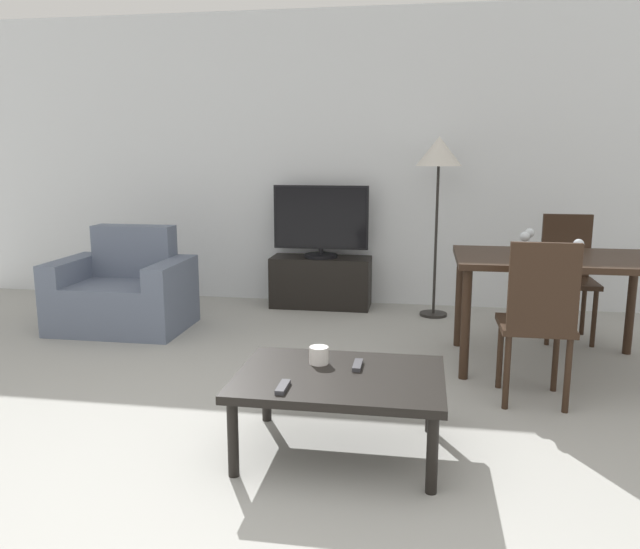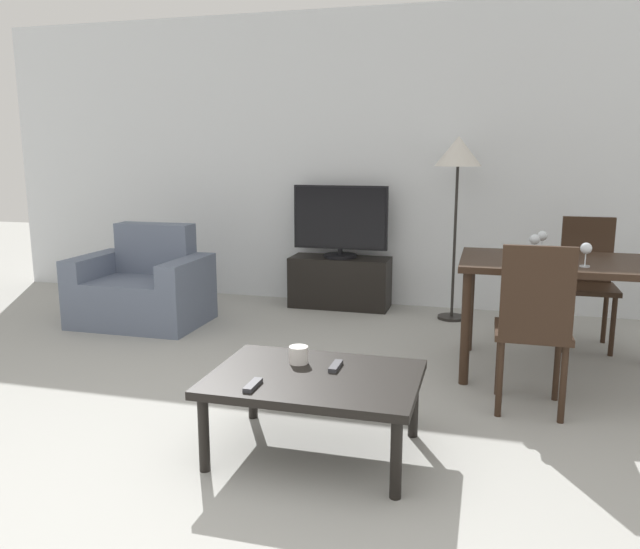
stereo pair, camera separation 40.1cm
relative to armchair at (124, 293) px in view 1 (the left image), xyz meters
The scene contains 15 objects.
wall_back 2.28m from the armchair, 37.18° to the left, with size 7.43×0.06×2.70m.
armchair is the anchor object (origin of this frame).
tv_stand 1.77m from the armchair, 33.20° to the left, with size 0.92×0.37×0.47m.
tv 1.84m from the armchair, 33.13° to the left, with size 0.87×0.31×0.66m.
coffee_table 2.78m from the armchair, 42.86° to the right, with size 0.98×0.71×0.39m.
dining_table 3.33m from the armchair, ahead, with size 1.31×0.83×0.75m.
dining_chair_near 3.27m from the armchair, 20.45° to the right, with size 0.40×0.40×0.95m.
dining_chair_far 3.53m from the armchair, ahead, with size 0.40×0.40×0.95m.
floor_lamp 2.86m from the armchair, 17.63° to the left, with size 0.39×0.39×1.56m.
remote_primary 2.76m from the armchair, 40.07° to the right, with size 0.04×0.15×0.02m.
remote_secondary 2.79m from the armchair, 49.41° to the right, with size 0.04×0.15×0.02m.
cup_white_near 2.60m from the armchair, 42.47° to the right, with size 0.10×0.10×0.09m.
wine_glass_left 3.20m from the armchair, ahead, with size 0.07×0.07×0.15m.
wine_glass_center 3.15m from the armchair, ahead, with size 0.07×0.07×0.15m.
wine_glass_right 3.46m from the armchair, 10.58° to the right, with size 0.07×0.07×0.15m.
Camera 1 is at (0.79, -1.93, 1.42)m, focal length 35.00 mm.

